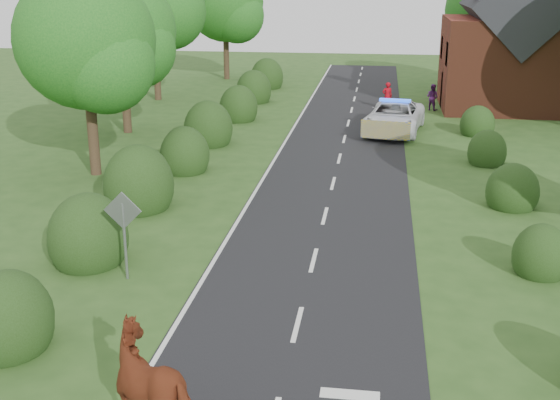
% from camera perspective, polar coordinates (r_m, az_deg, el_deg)
% --- Properties ---
extents(ground, '(120.00, 120.00, 0.00)m').
position_cam_1_polar(ground, '(17.19, 1.42, -10.12)').
color(ground, '#2C4D1C').
extents(road, '(6.00, 70.00, 0.02)m').
position_cam_1_polar(road, '(31.18, 4.73, 2.90)').
color(road, black).
rests_on(road, ground).
extents(road_markings, '(4.96, 70.00, 0.01)m').
position_cam_1_polar(road_markings, '(29.32, 1.34, 2.01)').
color(road_markings, white).
rests_on(road_markings, road).
extents(hedgerow_left, '(2.75, 50.41, 3.00)m').
position_cam_1_polar(hedgerow_left, '(28.95, -8.66, 3.08)').
color(hedgerow_left, '#1F3811').
rests_on(hedgerow_left, ground).
extents(hedgerow_right, '(2.10, 45.78, 2.10)m').
position_cam_1_polar(hedgerow_right, '(27.76, 17.95, 1.33)').
color(hedgerow_right, '#1F3811').
rests_on(hedgerow_right, ground).
extents(tree_left_a, '(5.74, 5.60, 8.38)m').
position_cam_1_polar(tree_left_a, '(29.40, -15.19, 12.01)').
color(tree_left_a, '#332316').
rests_on(tree_left_a, ground).
extents(tree_left_b, '(5.74, 5.60, 8.07)m').
position_cam_1_polar(tree_left_b, '(37.39, -12.48, 12.91)').
color(tree_left_b, '#332316').
rests_on(tree_left_b, ground).
extents(tree_left_d, '(6.15, 6.00, 8.89)m').
position_cam_1_polar(tree_left_d, '(56.26, -4.24, 15.45)').
color(tree_left_d, '#332316').
rests_on(tree_left_d, ground).
extents(tree_right_c, '(6.15, 6.00, 8.58)m').
position_cam_1_polar(tree_right_c, '(53.51, 16.82, 14.31)').
color(tree_right_c, '#332316').
rests_on(tree_right_c, ground).
extents(road_sign, '(1.06, 0.08, 2.53)m').
position_cam_1_polar(road_sign, '(19.45, -12.60, -1.81)').
color(road_sign, gray).
rests_on(road_sign, ground).
extents(house, '(8.00, 7.40, 9.17)m').
position_cam_1_polar(house, '(45.92, 18.29, 11.73)').
color(house, brown).
rests_on(house, ground).
extents(cow, '(2.75, 2.16, 1.73)m').
position_cam_1_polar(cow, '(13.36, -9.74, -15.09)').
color(cow, maroon).
rests_on(cow, ground).
extents(police_van, '(3.57, 6.25, 1.78)m').
position_cam_1_polar(police_van, '(37.80, 9.26, 6.66)').
color(police_van, silver).
rests_on(police_van, ground).
extents(pedestrian_red, '(0.70, 0.54, 1.71)m').
position_cam_1_polar(pedestrian_red, '(44.09, 8.71, 8.34)').
color(pedestrian_red, '#A70914').
rests_on(pedestrian_red, ground).
extents(pedestrian_purple, '(0.99, 0.94, 1.61)m').
position_cam_1_polar(pedestrian_purple, '(44.54, 12.28, 8.17)').
color(pedestrian_purple, '#5F216E').
rests_on(pedestrian_purple, ground).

